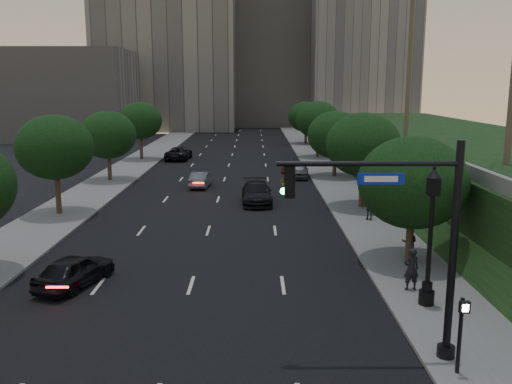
{
  "coord_description": "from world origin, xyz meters",
  "views": [
    {
      "loc": [
        2.76,
        -17.3,
        8.57
      ],
      "look_at": [
        2.84,
        7.81,
        3.6
      ],
      "focal_mm": 38.0,
      "sensor_mm": 36.0,
      "label": 1
    }
  ],
  "objects_px": {
    "sedan_near_left": "(75,270)",
    "sedan_far_right": "(299,170)",
    "pedestrian_b": "(409,242)",
    "pedestrian_c": "(370,208)",
    "sedan_far_left": "(179,153)",
    "pedestrian_a": "(411,269)",
    "sedan_mid_left": "(201,179)",
    "sedan_near_right": "(256,193)",
    "traffic_signal_mast": "(417,249)",
    "street_lamp": "(430,243)"
  },
  "relations": [
    {
      "from": "sedan_far_right",
      "to": "sedan_near_left",
      "type": "bearing_deg",
      "value": -108.68
    },
    {
      "from": "sedan_mid_left",
      "to": "sedan_far_right",
      "type": "xyz_separation_m",
      "value": [
        8.8,
        4.72,
        0.04
      ]
    },
    {
      "from": "pedestrian_b",
      "to": "sedan_far_right",
      "type": "bearing_deg",
      "value": -61.32
    },
    {
      "from": "sedan_near_left",
      "to": "pedestrian_a",
      "type": "distance_m",
      "value": 14.34
    },
    {
      "from": "sedan_far_right",
      "to": "pedestrian_b",
      "type": "bearing_deg",
      "value": -77.33
    },
    {
      "from": "pedestrian_a",
      "to": "pedestrian_b",
      "type": "bearing_deg",
      "value": -111.18
    },
    {
      "from": "traffic_signal_mast",
      "to": "sedan_near_right",
      "type": "xyz_separation_m",
      "value": [
        -4.79,
        23.29,
        -2.9
      ]
    },
    {
      "from": "sedan_far_left",
      "to": "pedestrian_c",
      "type": "height_order",
      "value": "pedestrian_c"
    },
    {
      "from": "street_lamp",
      "to": "sedan_far_left",
      "type": "relative_size",
      "value": 1.03
    },
    {
      "from": "sedan_mid_left",
      "to": "pedestrian_b",
      "type": "distance_m",
      "value": 23.2
    },
    {
      "from": "pedestrian_b",
      "to": "street_lamp",
      "type": "bearing_deg",
      "value": 101.32
    },
    {
      "from": "sedan_near_left",
      "to": "sedan_near_right",
      "type": "height_order",
      "value": "sedan_near_right"
    },
    {
      "from": "street_lamp",
      "to": "sedan_far_left",
      "type": "height_order",
      "value": "street_lamp"
    },
    {
      "from": "sedan_mid_left",
      "to": "sedan_far_left",
      "type": "bearing_deg",
      "value": -71.67
    },
    {
      "from": "sedan_near_left",
      "to": "sedan_far_right",
      "type": "distance_m",
      "value": 30.35
    },
    {
      "from": "sedan_far_right",
      "to": "pedestrian_b",
      "type": "height_order",
      "value": "pedestrian_b"
    },
    {
      "from": "pedestrian_a",
      "to": "pedestrian_b",
      "type": "distance_m",
      "value": 4.47
    },
    {
      "from": "pedestrian_b",
      "to": "pedestrian_a",
      "type": "bearing_deg",
      "value": 95.74
    },
    {
      "from": "pedestrian_b",
      "to": "pedestrian_c",
      "type": "distance_m",
      "value": 7.67
    },
    {
      "from": "sedan_near_left",
      "to": "sedan_far_right",
      "type": "height_order",
      "value": "sedan_far_right"
    },
    {
      "from": "pedestrian_a",
      "to": "pedestrian_c",
      "type": "height_order",
      "value": "pedestrian_a"
    },
    {
      "from": "street_lamp",
      "to": "sedan_mid_left",
      "type": "relative_size",
      "value": 1.38
    },
    {
      "from": "pedestrian_b",
      "to": "sedan_mid_left",
      "type": "bearing_deg",
      "value": -37.48
    },
    {
      "from": "sedan_near_left",
      "to": "pedestrian_b",
      "type": "relative_size",
      "value": 2.69
    },
    {
      "from": "sedan_far_left",
      "to": "pedestrian_b",
      "type": "distance_m",
      "value": 40.46
    },
    {
      "from": "sedan_far_left",
      "to": "pedestrian_b",
      "type": "relative_size",
      "value": 3.52
    },
    {
      "from": "pedestrian_a",
      "to": "pedestrian_b",
      "type": "height_order",
      "value": "pedestrian_a"
    },
    {
      "from": "pedestrian_a",
      "to": "traffic_signal_mast",
      "type": "bearing_deg",
      "value": 68.21
    },
    {
      "from": "traffic_signal_mast",
      "to": "sedan_mid_left",
      "type": "distance_m",
      "value": 31.35
    },
    {
      "from": "sedan_near_right",
      "to": "pedestrian_c",
      "type": "height_order",
      "value": "pedestrian_c"
    },
    {
      "from": "sedan_far_left",
      "to": "sedan_far_right",
      "type": "height_order",
      "value": "sedan_far_left"
    },
    {
      "from": "sedan_near_left",
      "to": "sedan_far_left",
      "type": "relative_size",
      "value": 0.76
    },
    {
      "from": "traffic_signal_mast",
      "to": "sedan_far_left",
      "type": "height_order",
      "value": "traffic_signal_mast"
    },
    {
      "from": "sedan_far_left",
      "to": "pedestrian_a",
      "type": "height_order",
      "value": "pedestrian_a"
    },
    {
      "from": "street_lamp",
      "to": "pedestrian_a",
      "type": "bearing_deg",
      "value": 96.97
    },
    {
      "from": "traffic_signal_mast",
      "to": "sedan_near_left",
      "type": "xyz_separation_m",
      "value": [
        -12.73,
        6.56,
        -2.96
      ]
    },
    {
      "from": "sedan_mid_left",
      "to": "traffic_signal_mast",
      "type": "bearing_deg",
      "value": 112.28
    },
    {
      "from": "sedan_mid_left",
      "to": "sedan_far_right",
      "type": "relative_size",
      "value": 0.98
    },
    {
      "from": "sedan_far_right",
      "to": "pedestrian_a",
      "type": "xyz_separation_m",
      "value": [
        2.3,
        -28.73,
        0.34
      ]
    },
    {
      "from": "street_lamp",
      "to": "pedestrian_b",
      "type": "bearing_deg",
      "value": 80.67
    },
    {
      "from": "pedestrian_a",
      "to": "pedestrian_b",
      "type": "relative_size",
      "value": 1.16
    },
    {
      "from": "sedan_near_right",
      "to": "sedan_far_left",
      "type": "bearing_deg",
      "value": 108.68
    },
    {
      "from": "sedan_far_right",
      "to": "traffic_signal_mast",
      "type": "bearing_deg",
      "value": -84.17
    },
    {
      "from": "sedan_mid_left",
      "to": "pedestrian_a",
      "type": "bearing_deg",
      "value": 119.33
    },
    {
      "from": "pedestrian_a",
      "to": "pedestrian_b",
      "type": "xyz_separation_m",
      "value": [
        1.15,
        4.31,
        -0.13
      ]
    },
    {
      "from": "sedan_mid_left",
      "to": "sedan_near_right",
      "type": "xyz_separation_m",
      "value": [
        4.72,
        -6.42,
        0.1
      ]
    },
    {
      "from": "sedan_mid_left",
      "to": "sedan_far_left",
      "type": "height_order",
      "value": "sedan_far_left"
    },
    {
      "from": "sedan_near_right",
      "to": "traffic_signal_mast",
      "type": "bearing_deg",
      "value": -80.43
    },
    {
      "from": "sedan_near_left",
      "to": "pedestrian_b",
      "type": "bearing_deg",
      "value": -148.4
    },
    {
      "from": "sedan_near_left",
      "to": "pedestrian_c",
      "type": "bearing_deg",
      "value": -124.65
    }
  ]
}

